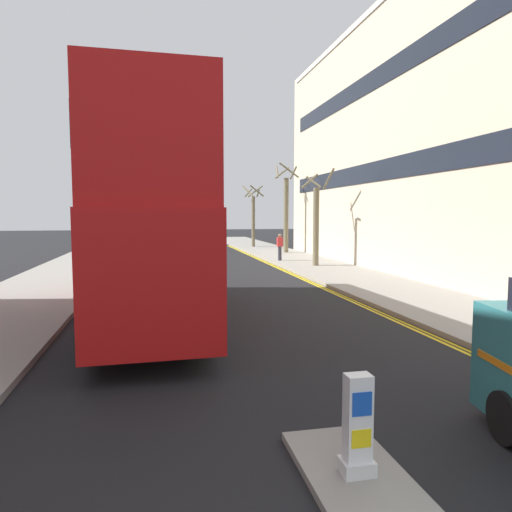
% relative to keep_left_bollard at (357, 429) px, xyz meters
% --- Properties ---
extents(sidewalk_right, '(4.00, 80.00, 0.14)m').
position_rel_keep_left_bollard_xyz_m(sidewalk_right, '(6.50, 12.77, -0.54)').
color(sidewalk_right, gray).
rests_on(sidewalk_right, ground).
extents(sidewalk_left, '(4.00, 80.00, 0.14)m').
position_rel_keep_left_bollard_xyz_m(sidewalk_left, '(-6.50, 12.77, -0.54)').
color(sidewalk_left, gray).
rests_on(sidewalk_left, ground).
extents(kerb_line_outer, '(0.10, 56.00, 0.01)m').
position_rel_keep_left_bollard_xyz_m(kerb_line_outer, '(4.40, 10.77, -0.60)').
color(kerb_line_outer, yellow).
rests_on(kerb_line_outer, ground).
extents(kerb_line_inner, '(0.10, 56.00, 0.01)m').
position_rel_keep_left_bollard_xyz_m(kerb_line_inner, '(4.24, 10.77, -0.60)').
color(kerb_line_inner, yellow).
rests_on(kerb_line_inner, ground).
extents(traffic_island, '(1.10, 2.20, 0.10)m').
position_rel_keep_left_bollard_xyz_m(traffic_island, '(0.00, 0.00, -0.56)').
color(traffic_island, gray).
rests_on(traffic_island, ground).
extents(keep_left_bollard, '(0.36, 0.28, 1.11)m').
position_rel_keep_left_bollard_xyz_m(keep_left_bollard, '(0.00, 0.00, 0.00)').
color(keep_left_bollard, silver).
rests_on(keep_left_bollard, traffic_island).
extents(double_decker_bus_away, '(3.03, 10.87, 5.64)m').
position_rel_keep_left_bollard_xyz_m(double_decker_bus_away, '(-2.34, 8.73, 2.42)').
color(double_decker_bus_away, red).
rests_on(double_decker_bus_away, ground).
extents(pedestrian_far, '(0.34, 0.22, 1.62)m').
position_rel_keep_left_bollard_xyz_m(pedestrian_far, '(5.10, 22.72, 0.38)').
color(pedestrian_far, '#2D2D38').
rests_on(pedestrian_far, sidewalk_right).
extents(street_tree_near, '(1.55, 1.50, 5.24)m').
position_rel_keep_left_bollard_xyz_m(street_tree_near, '(6.35, 19.70, 1.92)').
color(street_tree_near, '#6B6047').
rests_on(street_tree_near, sidewalk_right).
extents(street_tree_mid, '(1.87, 1.87, 5.31)m').
position_rel_keep_left_bollard_xyz_m(street_tree_mid, '(6.00, 35.23, 2.23)').
color(street_tree_mid, '#6B6047').
rests_on(street_tree_mid, sidewalk_right).
extents(street_tree_far, '(1.57, 1.57, 6.46)m').
position_rel_keep_left_bollard_xyz_m(street_tree_far, '(7.07, 28.50, 2.60)').
color(street_tree_far, '#6B6047').
rests_on(street_tree_far, sidewalk_right).
extents(townhouse_terrace_right, '(10.08, 28.00, 13.26)m').
position_rel_keep_left_bollard_xyz_m(townhouse_terrace_right, '(13.50, 17.34, 6.02)').
color(townhouse_terrace_right, beige).
rests_on(townhouse_terrace_right, ground).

